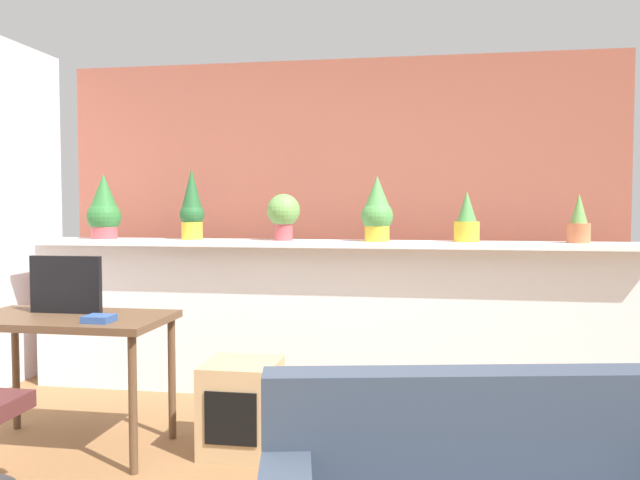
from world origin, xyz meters
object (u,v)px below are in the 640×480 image
at_px(potted_plant_0, 104,209).
at_px(potted_plant_1, 192,206).
at_px(tv_monitor, 66,285).
at_px(potted_plant_4, 467,220).
at_px(potted_plant_3, 377,210).
at_px(desk, 68,331).
at_px(book_on_desk, 99,319).
at_px(potted_plant_2, 284,213).
at_px(side_cube_shelf, 241,407).
at_px(potted_plant_5, 579,222).

height_order(potted_plant_0, potted_plant_1, potted_plant_1).
bearing_deg(tv_monitor, potted_plant_4, 25.65).
height_order(potted_plant_3, desk, potted_plant_3).
relative_size(potted_plant_1, book_on_desk, 3.63).
xyz_separation_m(potted_plant_0, potted_plant_2, (1.36, -0.02, -0.03)).
xyz_separation_m(desk, tv_monitor, (-0.05, 0.08, 0.25)).
bearing_deg(side_cube_shelf, potted_plant_0, 142.60).
distance_m(potted_plant_4, side_cube_shelf, 1.94).
bearing_deg(potted_plant_5, potted_plant_2, -179.42).
height_order(potted_plant_1, potted_plant_3, potted_plant_1).
xyz_separation_m(potted_plant_5, book_on_desk, (-2.67, -1.29, -0.48)).
relative_size(potted_plant_2, potted_plant_4, 0.96).
height_order(potted_plant_4, desk, potted_plant_4).
distance_m(potted_plant_0, potted_plant_3, 2.01).
xyz_separation_m(potted_plant_2, side_cube_shelf, (-0.02, -1.01, -1.06)).
xyz_separation_m(potted_plant_5, side_cube_shelf, (-1.98, -1.03, -1.00)).
relative_size(potted_plant_3, book_on_desk, 3.15).
xyz_separation_m(potted_plant_3, side_cube_shelf, (-0.67, -1.00, -1.08)).
distance_m(potted_plant_0, book_on_desk, 1.56).
relative_size(potted_plant_0, potted_plant_3, 1.07).
bearing_deg(potted_plant_4, book_on_desk, -145.92).
relative_size(potted_plant_1, potted_plant_5, 1.59).
xyz_separation_m(potted_plant_0, book_on_desk, (0.66, -1.29, -0.57)).
xyz_separation_m(tv_monitor, book_on_desk, (0.32, -0.23, -0.14)).
distance_m(potted_plant_4, potted_plant_5, 0.71).
height_order(potted_plant_4, potted_plant_5, potted_plant_4).
relative_size(potted_plant_1, desk, 0.47).
xyz_separation_m(potted_plant_3, potted_plant_5, (1.31, 0.02, -0.08)).
bearing_deg(potted_plant_5, potted_plant_0, -179.96).
relative_size(potted_plant_0, tv_monitor, 1.13).
bearing_deg(potted_plant_0, desk, -71.37).
bearing_deg(side_cube_shelf, potted_plant_3, 56.35).
height_order(potted_plant_2, desk, potted_plant_2).
bearing_deg(desk, potted_plant_3, 34.62).
distance_m(potted_plant_0, potted_plant_1, 0.68).
xyz_separation_m(potted_plant_1, desk, (-0.29, -1.15, -0.69)).
relative_size(tv_monitor, book_on_desk, 2.98).
distance_m(potted_plant_0, potted_plant_2, 1.36).
relative_size(potted_plant_4, book_on_desk, 2.42).
height_order(potted_plant_5, side_cube_shelf, potted_plant_5).
bearing_deg(potted_plant_4, potted_plant_2, -177.80).
xyz_separation_m(desk, side_cube_shelf, (0.96, 0.12, -0.42)).
bearing_deg(potted_plant_4, desk, -152.17).
bearing_deg(potted_plant_4, side_cube_shelf, -140.21).
relative_size(potted_plant_0, side_cube_shelf, 0.95).
bearing_deg(book_on_desk, potted_plant_2, 61.16).
relative_size(potted_plant_1, side_cube_shelf, 1.03).
bearing_deg(side_cube_shelf, potted_plant_2, 89.15).
xyz_separation_m(potted_plant_1, potted_plant_3, (1.33, -0.03, -0.03)).
relative_size(potted_plant_2, book_on_desk, 2.31).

